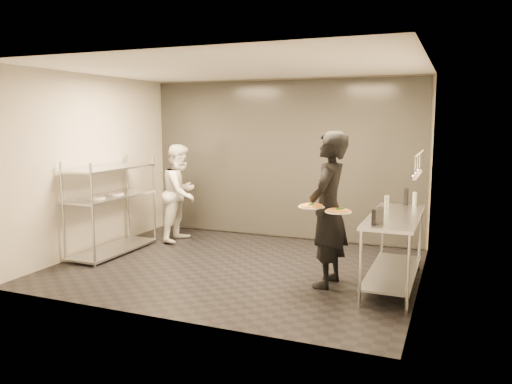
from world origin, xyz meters
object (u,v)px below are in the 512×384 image
at_px(waiter, 328,210).
at_px(pizza_plate_near, 311,206).
at_px(pizza_plate_far, 338,211).
at_px(pass_rack, 112,205).
at_px(salad_plate, 330,177).
at_px(bottle_dark, 406,197).
at_px(prep_counter, 394,238).
at_px(chef, 181,193).
at_px(bottle_clear, 415,199).
at_px(pos_monitor, 378,216).
at_px(bottle_green, 387,204).

height_order(waiter, pizza_plate_near, waiter).
xyz_separation_m(waiter, pizza_plate_far, (0.18, -0.26, 0.04)).
height_order(pass_rack, salad_plate, pass_rack).
bearing_deg(bottle_dark, pizza_plate_far, -115.77).
relative_size(pass_rack, pizza_plate_far, 5.04).
bearing_deg(waiter, bottle_dark, 146.09).
xyz_separation_m(prep_counter, salad_plate, (-0.84, 0.00, 0.74)).
bearing_deg(pizza_plate_far, chef, 152.33).
bearing_deg(bottle_clear, waiter, -131.21).
xyz_separation_m(salad_plate, bottle_dark, (0.89, 0.80, -0.33)).
distance_m(waiter, salad_plate, 0.48).
height_order(pass_rack, pizza_plate_near, pass_rack).
distance_m(pos_monitor, bottle_clear, 1.44).
xyz_separation_m(chef, pizza_plate_near, (2.79, -1.60, 0.21)).
xyz_separation_m(chef, bottle_dark, (3.78, -0.30, 0.20)).
distance_m(pizza_plate_near, pizza_plate_far, 0.35).
height_order(pizza_plate_near, bottle_green, bottle_green).
xyz_separation_m(pizza_plate_near, pizza_plate_far, (0.34, -0.05, -0.03)).
height_order(pass_rack, chef, chef).
relative_size(pass_rack, pos_monitor, 6.27).
relative_size(pass_rack, pizza_plate_near, 4.96).
bearing_deg(bottle_clear, prep_counter, -101.88).
height_order(pos_monitor, bottle_dark, bottle_dark).
distance_m(waiter, chef, 3.26).
relative_size(prep_counter, pos_monitor, 7.05).
distance_m(waiter, bottle_green, 0.78).
relative_size(prep_counter, bottle_green, 8.27).
xyz_separation_m(prep_counter, waiter, (-0.78, -0.28, 0.36)).
bearing_deg(bottle_green, pizza_plate_near, -142.14).
relative_size(pizza_plate_near, pizza_plate_far, 1.02).
relative_size(pizza_plate_near, bottle_dark, 1.37).
relative_size(bottle_green, bottle_dark, 0.92).
distance_m(pizza_plate_far, salad_plate, 0.69).
bearing_deg(salad_plate, bottle_clear, 38.29).
xyz_separation_m(pass_rack, bottle_green, (4.21, 0.14, 0.26)).
xyz_separation_m(pizza_plate_near, bottle_clear, (1.11, 1.30, -0.04)).
bearing_deg(pizza_plate_near, bottle_dark, 52.65).
bearing_deg(bottle_clear, pos_monitor, -101.53).
relative_size(waiter, pos_monitor, 7.68).
height_order(bottle_green, bottle_dark, bottle_dark).
bearing_deg(pizza_plate_far, bottle_green, 55.11).
relative_size(bottle_clear, bottle_dark, 0.80).
xyz_separation_m(pass_rack, chef, (0.60, 1.10, 0.07)).
xyz_separation_m(waiter, pos_monitor, (0.66, -0.33, 0.03)).
bearing_deg(bottle_dark, bottle_green, -104.75).
relative_size(prep_counter, pizza_plate_near, 5.58).
bearing_deg(bottle_green, pos_monitor, -89.89).
distance_m(prep_counter, bottle_dark, 0.90).
relative_size(salad_plate, pos_monitor, 1.03).
relative_size(salad_plate, bottle_clear, 1.40).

